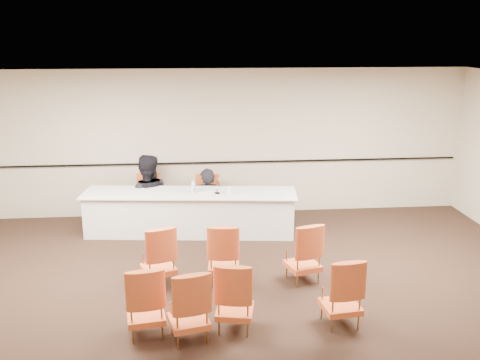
# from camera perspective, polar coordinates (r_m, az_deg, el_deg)

# --- Properties ---
(floor) EXTENTS (10.00, 10.00, 0.00)m
(floor) POSITION_cam_1_polar(r_m,az_deg,el_deg) (7.70, 0.34, -13.04)
(floor) COLOR black
(floor) RESTS_ON ground
(ceiling) EXTENTS (10.00, 10.00, 0.00)m
(ceiling) POSITION_cam_1_polar(r_m,az_deg,el_deg) (6.80, 0.38, 9.79)
(ceiling) COLOR silver
(ceiling) RESTS_ON ground
(wall_back) EXTENTS (10.00, 0.04, 3.00)m
(wall_back) POSITION_cam_1_polar(r_m,az_deg,el_deg) (10.97, -1.67, 3.99)
(wall_back) COLOR beige
(wall_back) RESTS_ON ground
(wall_rail) EXTENTS (9.80, 0.04, 0.03)m
(wall_rail) POSITION_cam_1_polar(r_m,az_deg,el_deg) (11.02, -1.64, 1.91)
(wall_rail) COLOR black
(wall_rail) RESTS_ON wall_back
(panel_table) EXTENTS (4.05, 1.34, 0.80)m
(panel_table) POSITION_cam_1_polar(r_m,az_deg,el_deg) (10.14, -5.34, -3.49)
(panel_table) COLOR silver
(panel_table) RESTS_ON ground
(panelist_main) EXTENTS (0.59, 0.39, 1.62)m
(panelist_main) POSITION_cam_1_polar(r_m,az_deg,el_deg) (10.69, -3.51, -2.96)
(panelist_main) COLOR black
(panelist_main) RESTS_ON ground
(panelist_main_chair) EXTENTS (0.55, 0.55, 0.95)m
(panelist_main_chair) POSITION_cam_1_polar(r_m,az_deg,el_deg) (10.64, -3.52, -2.11)
(panelist_main_chair) COLOR #DA4B27
(panelist_main_chair) RESTS_ON ground
(panelist_second) EXTENTS (0.95, 0.74, 1.94)m
(panelist_second) POSITION_cam_1_polar(r_m,az_deg,el_deg) (10.81, -9.84, -2.35)
(panelist_second) COLOR black
(panelist_second) RESTS_ON ground
(panelist_second_chair) EXTENTS (0.55, 0.55, 0.95)m
(panelist_second_chair) POSITION_cam_1_polar(r_m,az_deg,el_deg) (10.79, -9.86, -2.05)
(panelist_second_chair) COLOR #DA4B27
(panelist_second_chair) RESTS_ON ground
(papers) EXTENTS (0.36, 0.31, 0.00)m
(papers) POSITION_cam_1_polar(r_m,az_deg,el_deg) (9.95, -3.46, -1.40)
(papers) COLOR white
(papers) RESTS_ON panel_table
(microphone) EXTENTS (0.16, 0.22, 0.27)m
(microphone) POSITION_cam_1_polar(r_m,az_deg,el_deg) (9.88, -2.47, -0.70)
(microphone) COLOR black
(microphone) RESTS_ON panel_table
(water_bottle) EXTENTS (0.09, 0.09, 0.23)m
(water_bottle) POSITION_cam_1_polar(r_m,az_deg,el_deg) (9.97, -5.03, -0.71)
(water_bottle) COLOR #17787F
(water_bottle) RESTS_ON panel_table
(drinking_glass) EXTENTS (0.07, 0.07, 0.10)m
(drinking_glass) POSITION_cam_1_polar(r_m,az_deg,el_deg) (9.94, -5.12, -1.16)
(drinking_glass) COLOR silver
(drinking_glass) RESTS_ON panel_table
(coffee_cup) EXTENTS (0.09, 0.09, 0.13)m
(coffee_cup) POSITION_cam_1_polar(r_m,az_deg,el_deg) (9.87, -1.18, -1.12)
(coffee_cup) COLOR white
(coffee_cup) RESTS_ON panel_table
(aud_chair_front_left) EXTENTS (0.64, 0.64, 0.95)m
(aud_chair_front_left) POSITION_cam_1_polar(r_m,az_deg,el_deg) (8.13, -8.73, -7.91)
(aud_chair_front_left) COLOR #DA4B27
(aud_chair_front_left) RESTS_ON ground
(aud_chair_front_mid) EXTENTS (0.54, 0.54, 0.95)m
(aud_chair_front_mid) POSITION_cam_1_polar(r_m,az_deg,el_deg) (8.12, -1.76, -7.75)
(aud_chair_front_mid) COLOR #DA4B27
(aud_chair_front_mid) RESTS_ON ground
(aud_chair_front_right) EXTENTS (0.62, 0.62, 0.95)m
(aud_chair_front_right) POSITION_cam_1_polar(r_m,az_deg,el_deg) (8.20, 6.74, -7.61)
(aud_chair_front_right) COLOR #DA4B27
(aud_chair_front_right) RESTS_ON ground
(aud_chair_back_left) EXTENTS (0.57, 0.57, 0.95)m
(aud_chair_back_left) POSITION_cam_1_polar(r_m,az_deg,el_deg) (6.88, -10.08, -12.46)
(aud_chair_back_left) COLOR #DA4B27
(aud_chair_back_left) RESTS_ON ground
(aud_chair_back_mid) EXTENTS (0.59, 0.59, 0.95)m
(aud_chair_back_mid) POSITION_cam_1_polar(r_m,az_deg,el_deg) (6.89, -0.56, -12.15)
(aud_chair_back_mid) COLOR #DA4B27
(aud_chair_back_mid) RESTS_ON ground
(aud_chair_back_right) EXTENTS (0.56, 0.56, 0.95)m
(aud_chair_back_right) POSITION_cam_1_polar(r_m,az_deg,el_deg) (7.12, 10.73, -11.51)
(aud_chair_back_right) COLOR #DA4B27
(aud_chair_back_right) RESTS_ON ground
(aud_chair_extra) EXTENTS (0.60, 0.60, 0.95)m
(aud_chair_extra) POSITION_cam_1_polar(r_m,az_deg,el_deg) (6.71, -5.52, -13.06)
(aud_chair_extra) COLOR #DA4B27
(aud_chair_extra) RESTS_ON ground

